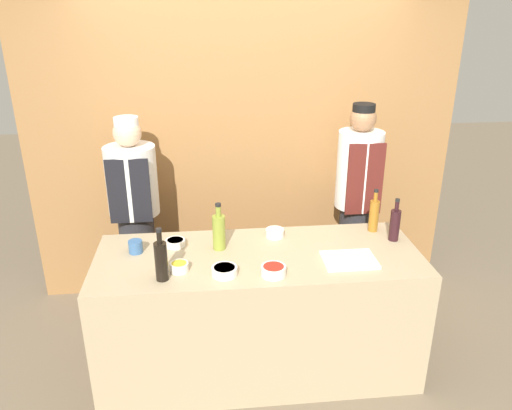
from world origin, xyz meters
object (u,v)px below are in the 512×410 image
object	(u,v)px
bottle_oil	(219,231)
chef_right	(356,201)
cutting_board	(349,260)
bottle_wine	(395,224)
sauce_bowl_green	(275,232)
bottle_soy	(161,260)
cup_blue	(136,247)
sauce_bowl_red	(273,270)
chef_left	(135,215)
sauce_bowl_brown	(175,242)
sauce_bowl_orange	(224,270)
sauce_bowl_yellow	(179,267)
bottle_amber	(374,215)

from	to	relation	value
bottle_oil	chef_right	distance (m)	1.28
cutting_board	bottle_wine	size ratio (longest dim) A/B	1.11
sauce_bowl_green	bottle_soy	distance (m)	0.89
cutting_board	cup_blue	size ratio (longest dim) A/B	3.64
sauce_bowl_red	chef_left	bearing A→B (deg)	132.52
cutting_board	cup_blue	xyz separation A→B (m)	(-1.34, 0.26, 0.03)
sauce_bowl_brown	cup_blue	distance (m)	0.26
bottle_wine	chef_right	xyz separation A→B (m)	(-0.07, 0.63, -0.08)
sauce_bowl_brown	sauce_bowl_orange	distance (m)	0.51
bottle_soy	cup_blue	size ratio (longest dim) A/B	3.60
bottle_oil	chef_left	xyz separation A→B (m)	(-0.62, 0.63, -0.13)
sauce_bowl_brown	chef_right	size ratio (longest dim) A/B	0.08
chef_right	sauce_bowl_orange	bearing A→B (deg)	-138.32
sauce_bowl_green	cutting_board	bearing A→B (deg)	-44.11
sauce_bowl_orange	bottle_wine	size ratio (longest dim) A/B	0.52
sauce_bowl_brown	bottle_soy	xyz separation A→B (m)	(-0.06, -0.43, 0.10)
sauce_bowl_orange	chef_right	xyz separation A→B (m)	(1.10, 0.98, 0.01)
sauce_bowl_yellow	sauce_bowl_orange	world-z (taller)	sauce_bowl_yellow
bottle_wine	cup_blue	bearing A→B (deg)	-179.98
sauce_bowl_green	bottle_oil	xyz separation A→B (m)	(-0.39, -0.14, 0.09)
bottle_soy	sauce_bowl_yellow	bearing A→B (deg)	42.08
sauce_bowl_red	chef_right	distance (m)	1.29
bottle_amber	bottle_wine	world-z (taller)	bottle_amber
sauce_bowl_yellow	cutting_board	xyz separation A→B (m)	(1.05, 0.01, -0.02)
chef_left	cup_blue	bearing A→B (deg)	-82.91
cutting_board	bottle_wine	world-z (taller)	bottle_wine
cutting_board	bottle_amber	world-z (taller)	bottle_amber
sauce_bowl_yellow	sauce_bowl_orange	size ratio (longest dim) A/B	0.73
sauce_bowl_brown	bottle_wine	size ratio (longest dim) A/B	0.43
chef_left	sauce_bowl_yellow	bearing A→B (deg)	-67.90
cutting_board	bottle_amber	distance (m)	0.52
bottle_amber	chef_right	world-z (taller)	chef_right
chef_right	sauce_bowl_red	bearing A→B (deg)	-128.64
bottle_amber	bottle_oil	world-z (taller)	bottle_oil
cup_blue	chef_right	world-z (taller)	chef_right
sauce_bowl_yellow	bottle_wine	world-z (taller)	bottle_wine
bottle_oil	chef_right	size ratio (longest dim) A/B	0.19
sauce_bowl_red	sauce_bowl_orange	world-z (taller)	sauce_bowl_red
sauce_bowl_brown	bottle_amber	xyz separation A→B (m)	(1.38, 0.09, 0.10)
sauce_bowl_yellow	chef_right	xyz separation A→B (m)	(1.37, 0.90, 0.01)
bottle_soy	bottle_amber	bearing A→B (deg)	19.80
bottle_wine	cutting_board	bearing A→B (deg)	-145.45
sauce_bowl_green	cup_blue	world-z (taller)	cup_blue
sauce_bowl_orange	cup_blue	size ratio (longest dim) A/B	1.70
sauce_bowl_red	sauce_bowl_brown	bearing A→B (deg)	143.17
sauce_bowl_yellow	cutting_board	size ratio (longest dim) A/B	0.34
bottle_amber	bottle_wine	distance (m)	0.18
cup_blue	chef_right	bearing A→B (deg)	20.83
bottle_wine	bottle_oil	bearing A→B (deg)	-179.90
cutting_board	bottle_amber	size ratio (longest dim) A/B	1.07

